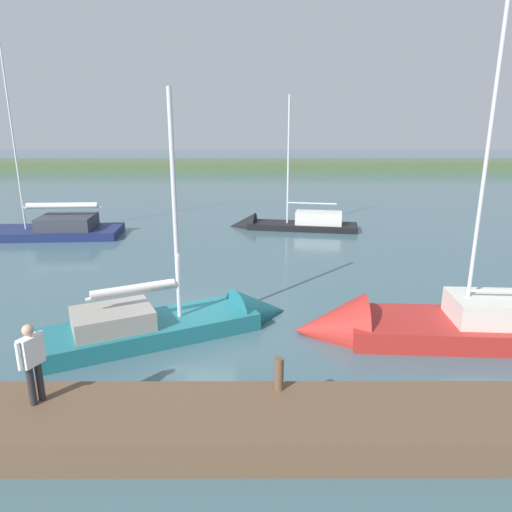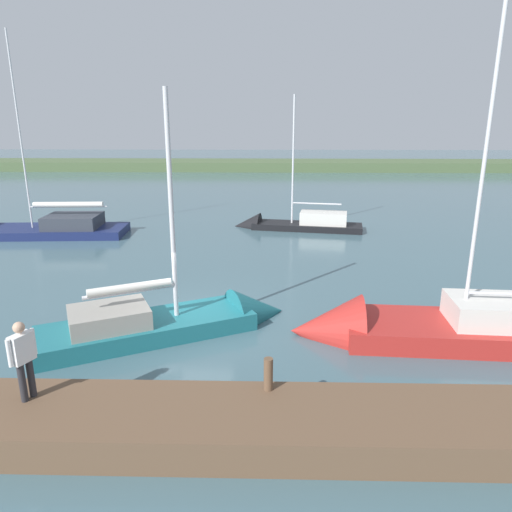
{
  "view_description": "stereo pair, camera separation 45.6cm",
  "coord_description": "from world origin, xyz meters",
  "px_view_note": "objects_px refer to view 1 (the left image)",
  "views": [
    {
      "loc": [
        -1.96,
        13.83,
        6.13
      ],
      "look_at": [
        -2.0,
        -3.2,
        1.23
      ],
      "focal_mm": 32.51,
      "sensor_mm": 36.0,
      "label": 1
    },
    {
      "loc": [
        -2.42,
        13.83,
        6.13
      ],
      "look_at": [
        -2.0,
        -3.2,
        1.23
      ],
      "focal_mm": 32.51,
      "sensor_mm": 36.0,
      "label": 2
    }
  ],
  "objects_px": {
    "sailboat_mid_channel": "(433,330)",
    "person_on_dock": "(32,358)",
    "mooring_post_far": "(279,374)",
    "sailboat_outer_mooring": "(186,326)",
    "sailboat_inner_slip": "(3,235)",
    "sailboat_near_dock": "(286,226)"
  },
  "relations": [
    {
      "from": "sailboat_near_dock",
      "to": "sailboat_inner_slip",
      "type": "bearing_deg",
      "value": 17.44
    },
    {
      "from": "person_on_dock",
      "to": "sailboat_mid_channel",
      "type": "bearing_deg",
      "value": -132.38
    },
    {
      "from": "sailboat_mid_channel",
      "to": "person_on_dock",
      "type": "relative_size",
      "value": 6.7
    },
    {
      "from": "sailboat_inner_slip",
      "to": "sailboat_mid_channel",
      "type": "distance_m",
      "value": 23.09
    },
    {
      "from": "sailboat_outer_mooring",
      "to": "sailboat_mid_channel",
      "type": "distance_m",
      "value": 7.37
    },
    {
      "from": "sailboat_outer_mooring",
      "to": "sailboat_near_dock",
      "type": "relative_size",
      "value": 0.93
    },
    {
      "from": "sailboat_outer_mooring",
      "to": "mooring_post_far",
      "type": "bearing_deg",
      "value": -85.31
    },
    {
      "from": "sailboat_mid_channel",
      "to": "mooring_post_far",
      "type": "bearing_deg",
      "value": 42.92
    },
    {
      "from": "sailboat_outer_mooring",
      "to": "person_on_dock",
      "type": "relative_size",
      "value": 4.71
    },
    {
      "from": "sailboat_inner_slip",
      "to": "sailboat_outer_mooring",
      "type": "bearing_deg",
      "value": 131.17
    },
    {
      "from": "sailboat_near_dock",
      "to": "person_on_dock",
      "type": "bearing_deg",
      "value": 81.55
    },
    {
      "from": "mooring_post_far",
      "to": "sailboat_outer_mooring",
      "type": "bearing_deg",
      "value": -59.25
    },
    {
      "from": "sailboat_inner_slip",
      "to": "sailboat_outer_mooring",
      "type": "xyz_separation_m",
      "value": [
        -11.97,
        12.13,
        0.04
      ]
    },
    {
      "from": "mooring_post_far",
      "to": "sailboat_outer_mooring",
      "type": "height_order",
      "value": "sailboat_outer_mooring"
    },
    {
      "from": "mooring_post_far",
      "to": "sailboat_mid_channel",
      "type": "relative_size",
      "value": 0.06
    },
    {
      "from": "mooring_post_far",
      "to": "sailboat_near_dock",
      "type": "xyz_separation_m",
      "value": [
        -1.37,
        -18.68,
        -0.91
      ]
    },
    {
      "from": "sailboat_mid_channel",
      "to": "sailboat_near_dock",
      "type": "distance_m",
      "value": 15.19
    },
    {
      "from": "sailboat_inner_slip",
      "to": "sailboat_mid_channel",
      "type": "xyz_separation_m",
      "value": [
        -19.33,
        12.64,
        0.12
      ]
    },
    {
      "from": "sailboat_inner_slip",
      "to": "sailboat_near_dock",
      "type": "bearing_deg",
      "value": -175.7
    },
    {
      "from": "sailboat_outer_mooring",
      "to": "person_on_dock",
      "type": "height_order",
      "value": "sailboat_outer_mooring"
    },
    {
      "from": "mooring_post_far",
      "to": "sailboat_outer_mooring",
      "type": "xyz_separation_m",
      "value": [
        2.61,
        -4.38,
        -0.91
      ]
    },
    {
      "from": "mooring_post_far",
      "to": "sailboat_mid_channel",
      "type": "xyz_separation_m",
      "value": [
        -4.75,
        -3.87,
        -0.82
      ]
    }
  ]
}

